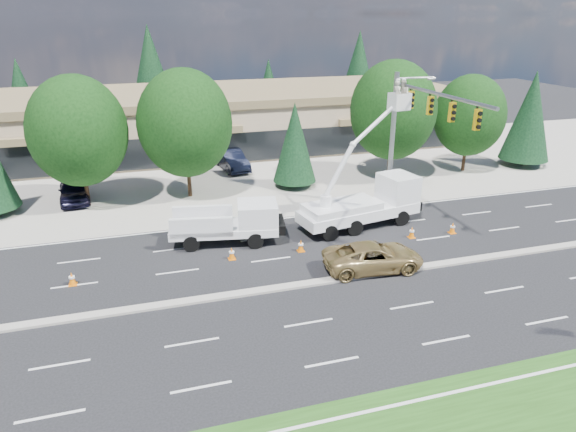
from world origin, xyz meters
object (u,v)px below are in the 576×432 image
object	(u,v)px
bucket_truck	(370,196)
minivan	(373,257)
signal_mast	(410,125)
utility_pickup	(232,226)

from	to	relation	value
bucket_truck	minivan	distance (m)	6.33
signal_mast	utility_pickup	xyz separation A→B (m)	(-11.58, -0.93, -5.08)
minivan	utility_pickup	bearing A→B (deg)	53.74
bucket_truck	minivan	bearing A→B (deg)	-122.93
bucket_truck	minivan	xyz separation A→B (m)	(-2.40, -5.74, -1.19)
minivan	bucket_truck	bearing A→B (deg)	-18.06
signal_mast	utility_pickup	bearing A→B (deg)	-175.43
utility_pickup	minivan	distance (m)	8.43
signal_mast	bucket_truck	distance (m)	5.06
signal_mast	minivan	world-z (taller)	signal_mast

